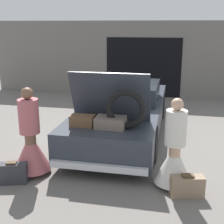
{
  "coord_description": "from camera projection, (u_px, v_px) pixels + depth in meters",
  "views": [
    {
      "loc": [
        1.25,
        -7.37,
        2.67
      ],
      "look_at": [
        0.0,
        -1.4,
        0.95
      ],
      "focal_mm": 50.0,
      "sensor_mm": 36.0,
      "label": 1
    }
  ],
  "objects": [
    {
      "name": "garage_wall_back",
      "position": [
        144.0,
        60.0,
        11.68
      ],
      "size": [
        12.0,
        0.14,
        2.8
      ],
      "color": "slate",
      "rests_on": "ground_plane"
    },
    {
      "name": "ground_plane",
      "position": [
        123.0,
        133.0,
        7.91
      ],
      "size": [
        40.0,
        40.0,
        0.0
      ],
      "primitive_type": "plane",
      "color": "slate"
    },
    {
      "name": "person_right",
      "position": [
        174.0,
        156.0,
        5.21
      ],
      "size": [
        0.66,
        0.66,
        1.54
      ],
      "rotation": [
        0.0,
        0.0,
        1.48
      ],
      "color": "tan",
      "rests_on": "ground_plane"
    },
    {
      "name": "person_left",
      "position": [
        31.0,
        144.0,
        5.66
      ],
      "size": [
        0.69,
        0.69,
        1.62
      ],
      "rotation": [
        0.0,
        0.0,
        -1.77
      ],
      "color": "brown",
      "rests_on": "ground_plane"
    },
    {
      "name": "suitcase_beside_right_person",
      "position": [
        187.0,
        186.0,
        4.98
      ],
      "size": [
        0.57,
        0.32,
        0.37
      ],
      "color": "#8C7259",
      "rests_on": "ground_plane"
    },
    {
      "name": "car",
      "position": [
        124.0,
        111.0,
        7.75
      ],
      "size": [
        1.88,
        5.19,
        1.81
      ],
      "color": "#2D333D",
      "rests_on": "ground_plane"
    },
    {
      "name": "suitcase_beside_left_person",
      "position": [
        12.0,
        173.0,
        5.39
      ],
      "size": [
        0.54,
        0.31,
        0.4
      ],
      "color": "#2D2D33",
      "rests_on": "ground_plane"
    }
  ]
}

